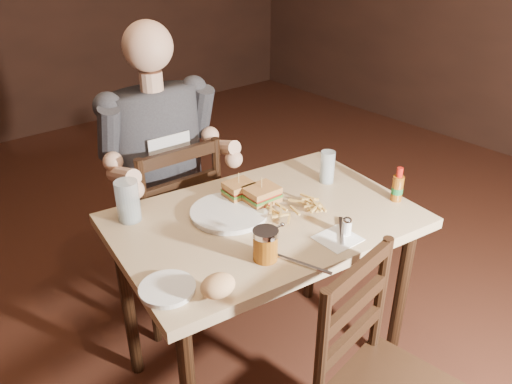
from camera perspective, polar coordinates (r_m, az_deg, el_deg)
room_shell at (r=1.58m, az=4.70°, el=17.09°), size 7.00×7.00×7.00m
main_table at (r=1.86m, az=0.99°, el=-5.30°), size 1.16×0.85×0.77m
chair_far at (r=2.36m, az=-10.36°, el=-3.97°), size 0.45×0.49×0.93m
diner at (r=2.11m, az=-10.84°, el=6.36°), size 0.54×0.44×0.91m
dinner_plate at (r=1.81m, az=-3.05°, el=-2.46°), size 0.31×0.31×0.02m
sandwich_left at (r=1.88m, az=-1.98°, el=0.74°), size 0.11×0.09×0.09m
sandwich_right at (r=1.85m, az=0.64°, el=0.30°), size 0.13×0.11×0.10m
fries_pile at (r=1.80m, az=4.83°, el=-1.75°), size 0.28×0.21×0.04m
ketchup_dollop at (r=1.84m, az=1.08°, el=-1.50°), size 0.05×0.05×0.01m
glass_left at (r=1.81m, az=-14.43°, el=-1.00°), size 0.09×0.09×0.15m
glass_right at (r=2.04m, az=8.16°, el=2.85°), size 0.07×0.07×0.13m
hot_sauce at (r=1.96m, az=15.92°, el=0.86°), size 0.05×0.05×0.14m
salt_shaker at (r=1.72m, az=10.31°, el=-3.95°), size 0.04×0.04×0.06m
syrup_dispenser at (r=1.56m, az=1.08°, el=-6.06°), size 0.09×0.09×0.11m
napkin at (r=1.71m, az=9.31°, el=-5.27°), size 0.14×0.13×0.00m
knife at (r=1.57m, az=5.39°, el=-8.18°), size 0.07×0.19×0.00m
fork at (r=1.74m, az=9.73°, el=-4.33°), size 0.13×0.13×0.01m
side_plate at (r=1.48m, az=-10.07°, el=-10.96°), size 0.18×0.18×0.01m
bread_roll at (r=1.42m, az=-4.38°, el=-10.63°), size 0.12×0.10×0.06m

